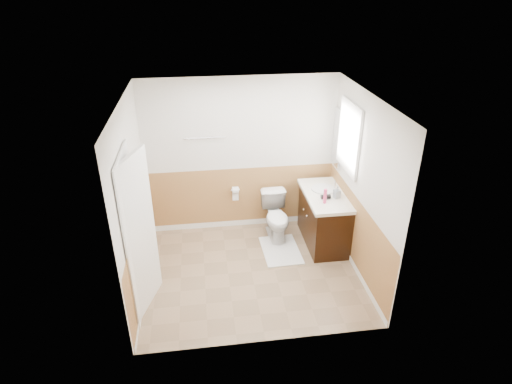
{
  "coord_description": "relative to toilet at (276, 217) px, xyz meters",
  "views": [
    {
      "loc": [
        -0.6,
        -4.83,
        3.8
      ],
      "look_at": [
        0.1,
        0.25,
        1.15
      ],
      "focal_mm": 29.79,
      "sensor_mm": 36.0,
      "label": 1
    }
  ],
  "objects": [
    {
      "name": "wainscot_back",
      "position": [
        -0.51,
        0.43,
        0.14
      ],
      "size": [
        3.0,
        0.0,
        3.0
      ],
      "primitive_type": "plane",
      "rotation": [
        1.57,
        0.0,
        0.0
      ],
      "color": "#B57A48",
      "rests_on": "floor"
    },
    {
      "name": "vanity_knob_left",
      "position": [
        0.4,
        -0.34,
        0.19
      ],
      "size": [
        0.03,
        0.03,
        0.03
      ],
      "primitive_type": "sphere",
      "color": "silver",
      "rests_on": "vanity_cabinet"
    },
    {
      "name": "wainscot_front",
      "position": [
        -0.51,
        -2.15,
        0.14
      ],
      "size": [
        3.0,
        0.0,
        3.0
      ],
      "primitive_type": "plane",
      "rotation": [
        -1.57,
        0.0,
        0.0
      ],
      "color": "#B57A48",
      "rests_on": "floor"
    },
    {
      "name": "floor",
      "position": [
        -0.51,
        -0.86,
        -0.36
      ],
      "size": [
        3.0,
        3.0,
        0.0
      ],
      "primitive_type": "plane",
      "color": "#8C7051",
      "rests_on": "ground"
    },
    {
      "name": "toilet",
      "position": [
        0.0,
        0.0,
        0.0
      ],
      "size": [
        0.43,
        0.72,
        0.72
      ],
      "primitive_type": "imported",
      "rotation": [
        0.0,
        0.0,
        0.03
      ],
      "color": "white",
      "rests_on": "floor"
    },
    {
      "name": "tp_holder_bar",
      "position": [
        -0.61,
        0.37,
        0.34
      ],
      "size": [
        0.14,
        0.02,
        0.02
      ],
      "primitive_type": "cylinder",
      "rotation": [
        0.0,
        1.57,
        0.0
      ],
      "color": "silver",
      "rests_on": "wall_back"
    },
    {
      "name": "mirror_panel",
      "position": [
        0.96,
        0.24,
        1.19
      ],
      "size": [
        0.02,
        0.35,
        0.9
      ],
      "primitive_type": "cube",
      "color": "silver",
      "rests_on": "wall_right"
    },
    {
      "name": "window_frame",
      "position": [
        0.96,
        -0.27,
        1.39
      ],
      "size": [
        0.04,
        0.8,
        1.0
      ],
      "primitive_type": "cube",
      "color": "white",
      "rests_on": "wall_right"
    },
    {
      "name": "wall_front",
      "position": [
        -0.51,
        -2.16,
        0.89
      ],
      "size": [
        3.0,
        0.0,
        3.0
      ],
      "primitive_type": "plane",
      "rotation": [
        -1.57,
        0.0,
        0.0
      ],
      "color": "silver",
      "rests_on": "floor"
    },
    {
      "name": "wainscot_left",
      "position": [
        -2.0,
        -0.86,
        0.14
      ],
      "size": [
        0.0,
        2.6,
        2.6
      ],
      "primitive_type": "plane",
      "rotation": [
        1.57,
        0.0,
        1.57
      ],
      "color": "#B57A48",
      "rests_on": "floor"
    },
    {
      "name": "wainscot_right",
      "position": [
        0.98,
        -0.86,
        0.14
      ],
      "size": [
        0.0,
        2.6,
        2.6
      ],
      "primitive_type": "plane",
      "rotation": [
        1.57,
        0.0,
        -1.57
      ],
      "color": "#B57A48",
      "rests_on": "floor"
    },
    {
      "name": "lotion_bottle",
      "position": [
        0.6,
        -0.51,
        0.6
      ],
      "size": [
        0.05,
        0.05,
        0.22
      ],
      "primitive_type": "cylinder",
      "color": "#E73C72",
      "rests_on": "countertop"
    },
    {
      "name": "window_glass",
      "position": [
        0.97,
        -0.27,
        1.39
      ],
      "size": [
        0.01,
        0.7,
        0.9
      ],
      "primitive_type": "cube",
      "color": "white",
      "rests_on": "wall_right"
    },
    {
      "name": "tp_sheet",
      "position": [
        -0.61,
        0.37,
        0.23
      ],
      "size": [
        0.1,
        0.01,
        0.16
      ],
      "primitive_type": "cube",
      "color": "white",
      "rests_on": "tp_roll"
    },
    {
      "name": "vanity_cabinet",
      "position": [
        0.7,
        -0.24,
        0.04
      ],
      "size": [
        0.55,
        1.1,
        0.8
      ],
      "primitive_type": "cube",
      "color": "black",
      "rests_on": "floor"
    },
    {
      "name": "wall_right",
      "position": [
        0.99,
        -0.86,
        0.89
      ],
      "size": [
        0.0,
        3.0,
        3.0
      ],
      "primitive_type": "plane",
      "rotation": [
        1.57,
        0.0,
        -1.57
      ],
      "color": "silver",
      "rests_on": "floor"
    },
    {
      "name": "hair_dryer_handle",
      "position": [
        0.62,
        -0.35,
        0.49
      ],
      "size": [
        0.03,
        0.03,
        0.07
      ],
      "primitive_type": "cylinder",
      "color": "black",
      "rests_on": "countertop"
    },
    {
      "name": "door",
      "position": [
        -1.91,
        -1.31,
        0.66
      ],
      "size": [
        0.29,
        0.78,
        2.04
      ],
      "primitive_type": "cube",
      "rotation": [
        0.0,
        0.0,
        -0.31
      ],
      "color": "white",
      "rests_on": "wall_left"
    },
    {
      "name": "wall_left",
      "position": [
        -2.01,
        -0.86,
        0.89
      ],
      "size": [
        0.0,
        3.0,
        3.0
      ],
      "primitive_type": "plane",
      "rotation": [
        1.57,
        0.0,
        1.57
      ],
      "color": "silver",
      "rests_on": "floor"
    },
    {
      "name": "bath_mat",
      "position": [
        0.0,
        -0.41,
        -0.35
      ],
      "size": [
        0.58,
        0.82,
        0.02
      ],
      "primitive_type": "cube",
      "rotation": [
        0.0,
        0.0,
        0.03
      ],
      "color": "white",
      "rests_on": "floor"
    },
    {
      "name": "soap_dispenser",
      "position": [
        0.82,
        -0.38,
        0.58
      ],
      "size": [
        0.1,
        0.11,
        0.19
      ],
      "primitive_type": "imported",
      "rotation": [
        0.0,
        0.0,
        0.28
      ],
      "color": "#8C969E",
      "rests_on": "countertop"
    },
    {
      "name": "sink_basin",
      "position": [
        0.7,
        -0.09,
        0.5
      ],
      "size": [
        0.36,
        0.36,
        0.02
      ],
      "primitive_type": "cylinder",
      "color": "silver",
      "rests_on": "countertop"
    },
    {
      "name": "wall_back",
      "position": [
        -0.51,
        0.44,
        0.89
      ],
      "size": [
        3.0,
        0.0,
        3.0
      ],
      "primitive_type": "plane",
      "rotation": [
        1.57,
        0.0,
        0.0
      ],
      "color": "silver",
      "rests_on": "floor"
    },
    {
      "name": "countertop",
      "position": [
        0.69,
        -0.24,
        0.46
      ],
      "size": [
        0.6,
        1.15,
        0.05
      ],
      "primitive_type": "cube",
      "color": "white",
      "rests_on": "vanity_cabinet"
    },
    {
      "name": "door_frame",
      "position": [
        -1.99,
        -1.31,
        0.67
      ],
      "size": [
        0.02,
        0.92,
        2.1
      ],
      "primitive_type": "cube",
      "color": "white",
      "rests_on": "wall_left"
    },
    {
      "name": "ceiling",
      "position": [
        -0.51,
        -0.86,
        2.14
      ],
      "size": [
        3.0,
        3.0,
        0.0
      ],
      "primitive_type": "plane",
      "rotation": [
        3.14,
        0.0,
        0.0
      ],
      "color": "white",
      "rests_on": "floor"
    },
    {
      "name": "hair_dryer_body",
      "position": [
        0.65,
        -0.4,
        0.52
      ],
      "size": [
        0.14,
        0.07,
        0.07
      ],
      "primitive_type": "cylinder",
      "rotation": [
        0.0,
        1.57,
        0.0
      ],
      "color": "black",
      "rests_on": "countertop"
    },
    {
      "name": "faucet",
      "position": [
        0.88,
        -0.09,
        0.56
      ],
      "size": [
        0.02,
        0.02,
        0.14
      ],
      "primitive_type": "cylinder",
      "color": "silver",
      "rests_on": "countertop"
    },
    {
      "name": "towel_bar",
      "position": [
        -1.06,
        0.39,
        1.24
      ],
      "size": [
        0.62,
        0.02,
        0.02
      ],
      "primitive_type": "cylinder",
      "rotation": [
        0.0,
        1.57,
        0.0
      ],
      "color": "silver",
      "rests_on": "wall_back"
    },
    {
      "name": "door_knob",
      "position": [
        -1.85,
        -0.98,
        0.59
      ],
      "size": [
        0.06,
        0.06,
        0.06
      ],
      "primitive_type": "sphere",
      "color": "silver",
      "rests_on": "door"
    },
    {
      "name": "vanity_knob_right",
      "position": [
        0.4,
        -0.14,
        0.19
      ],
      "size": [
        0.03,
        0.03,
        0.03
      ],
      "primitive_type": "sphere",
      "color": "silver",
      "rests_on": "vanity_cabinet"
    },
    {
      "name": "tp_roll",
      "position": [
        -0.61,
        0.37,
        0.34
      ],
      "size": [
        0.1,
        0.11,
        0.11
      ],
      "primitive_type": "cylinder",
      "rotation": [
        0.0,
        1.57,
        0.0
      ],
      "color": "white",
      "rests_on": "tp_holder_bar"
    }
  ]
}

